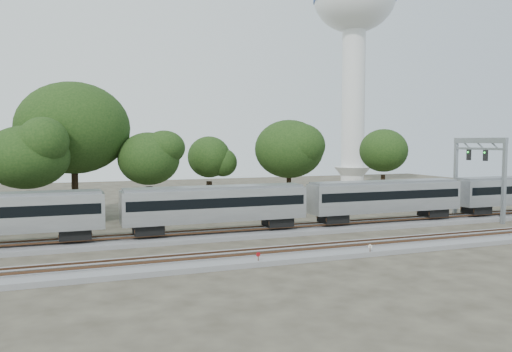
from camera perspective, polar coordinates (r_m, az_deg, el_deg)
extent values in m
plane|color=#383328|center=(43.25, -4.15, -8.51)|extent=(160.00, 160.00, 0.00)
cube|color=slate|center=(48.89, -6.11, -6.82)|extent=(160.00, 5.00, 0.40)
cube|color=brown|center=(48.12, -5.90, -6.44)|extent=(160.00, 0.08, 0.15)
cube|color=brown|center=(49.49, -6.32, -6.15)|extent=(160.00, 0.08, 0.15)
cube|color=slate|center=(39.47, -2.52, -9.42)|extent=(160.00, 5.00, 0.40)
cube|color=brown|center=(38.71, -2.20, -9.00)|extent=(160.00, 0.08, 0.15)
cube|color=brown|center=(40.04, -2.84, -8.56)|extent=(160.00, 0.08, 0.15)
cube|color=black|center=(47.30, -19.94, -6.18)|extent=(2.69, 2.28, 0.93)
cube|color=silver|center=(48.75, -4.62, -3.25)|extent=(18.02, 3.11, 3.11)
cube|color=black|center=(48.71, -4.62, -2.89)|extent=(17.40, 3.16, 0.93)
cube|color=gray|center=(48.58, -4.63, -1.37)|extent=(17.61, 2.49, 0.36)
cube|color=black|center=(47.74, -12.21, -5.94)|extent=(2.69, 2.28, 0.93)
cube|color=black|center=(51.16, 2.48, -5.18)|extent=(2.69, 2.28, 0.93)
cube|color=silver|center=(57.08, 14.55, -2.31)|extent=(18.02, 3.11, 3.11)
cube|color=black|center=(57.05, 14.56, -2.00)|extent=(17.40, 3.16, 0.93)
cube|color=gray|center=(56.93, 14.58, -0.70)|extent=(17.61, 2.49, 0.36)
cube|color=black|center=(53.92, 8.79, -4.75)|extent=(2.69, 2.28, 0.93)
cube|color=black|center=(61.26, 19.55, -3.89)|extent=(2.69, 2.28, 0.93)
cube|color=black|center=(65.51, 23.86, -3.50)|extent=(2.69, 2.28, 0.93)
cylinder|color=#512D19|center=(37.90, 0.26, -9.57)|extent=(0.06, 0.06, 0.93)
cylinder|color=#A30B14|center=(37.80, 0.26, -8.96)|extent=(0.33, 0.07, 0.33)
cylinder|color=#512D19|center=(41.89, 12.90, -8.38)|extent=(0.06, 0.06, 0.90)
cylinder|color=silver|center=(41.80, 12.91, -7.84)|extent=(0.31, 0.15, 0.32)
cube|color=#512D19|center=(41.07, 8.82, -9.01)|extent=(0.51, 0.32, 0.30)
cylinder|color=silver|center=(98.14, 11.04, 7.44)|extent=(4.39, 4.39, 30.75)
cone|color=silver|center=(98.21, 10.93, -0.25)|extent=(7.03, 7.03, 4.39)
cube|color=gray|center=(62.63, 26.49, -0.52)|extent=(0.38, 0.38, 9.77)
cube|color=gray|center=(68.04, 21.84, -0.06)|extent=(0.38, 0.38, 9.77)
cube|color=gray|center=(65.13, 24.19, 3.72)|extent=(0.43, 8.03, 0.65)
cube|color=gray|center=(65.13, 24.16, 2.86)|extent=(0.27, 8.03, 0.27)
cube|color=black|center=(63.99, 24.75, 2.15)|extent=(0.27, 0.54, 1.30)
cube|color=black|center=(65.86, 23.15, 2.24)|extent=(0.27, 0.54, 1.30)
cylinder|color=black|center=(58.01, -24.57, -3.59)|extent=(0.70, 0.70, 4.13)
ellipsoid|color=black|center=(57.57, -24.74, 1.95)|extent=(7.79, 7.79, 6.62)
cylinder|color=black|center=(63.06, -19.96, -2.09)|extent=(0.70, 0.70, 5.87)
ellipsoid|color=black|center=(62.75, -20.14, 5.17)|extent=(11.08, 11.08, 9.42)
cylinder|color=black|center=(61.59, -12.07, -2.99)|extent=(0.70, 0.70, 3.91)
ellipsoid|color=black|center=(61.18, -12.14, 1.95)|extent=(7.38, 7.38, 6.27)
cylinder|color=black|center=(68.62, -5.36, -2.22)|extent=(0.70, 0.70, 3.88)
ellipsoid|color=black|center=(68.26, -5.39, 2.18)|extent=(7.32, 7.32, 6.23)
cylinder|color=black|center=(67.18, 3.77, -2.09)|extent=(0.70, 0.70, 4.48)
ellipsoid|color=black|center=(66.81, 3.79, 3.10)|extent=(8.45, 8.45, 7.18)
cylinder|color=black|center=(78.28, 14.29, -1.41)|extent=(0.70, 0.70, 4.28)
ellipsoid|color=black|center=(77.96, 14.36, 2.84)|extent=(8.08, 8.08, 6.87)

